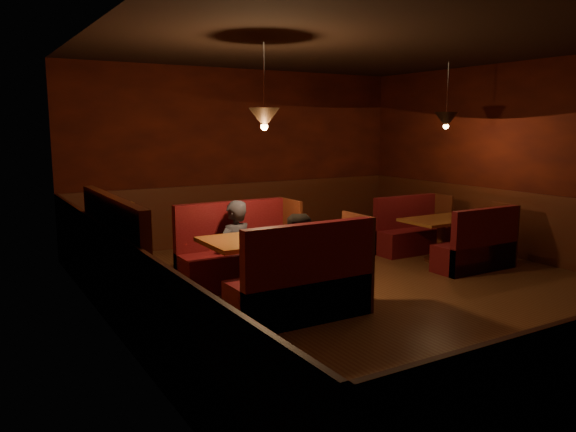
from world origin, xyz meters
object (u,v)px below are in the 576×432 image
second_bench_near (478,250)px  diner_b (303,247)px  main_bench_near (304,289)px  second_bench_far (411,234)px  main_table (266,251)px  main_bench_far (238,258)px  second_table (441,230)px  diner_a (235,230)px

second_bench_near → diner_b: size_ratio=0.87×
main_bench_near → second_bench_far: size_ratio=1.23×
main_table → main_bench_near: size_ratio=0.91×
main_table → second_bench_far: size_ratio=1.12×
main_bench_far → second_bench_far: 3.13m
main_bench_far → main_bench_near: 1.56m
main_bench_far → diner_b: (0.11, -1.35, 0.38)m
second_table → diner_b: bearing=-162.9°
second_bench_near → diner_a: bearing=162.9°
diner_a → second_bench_far: bearing=169.1°
main_bench_near → second_bench_near: 3.15m
main_bench_near → diner_a: size_ratio=1.06×
main_table → second_table: size_ratio=1.23×
second_bench_far → second_bench_near: size_ratio=1.00×
main_bench_far → main_bench_near: bearing=-90.0°
main_bench_far → second_bench_far: main_bench_far is taller
main_table → second_table: (3.11, 0.35, -0.10)m
main_bench_far → diner_a: (-0.09, -0.10, 0.39)m
main_table → second_bench_near: size_ratio=1.12×
main_bench_near → diner_b: size_ratio=1.07×
diner_a → second_bench_near: bearing=145.8°
diner_a → diner_b: 1.26m
second_bench_far → diner_a: (-3.21, -0.34, 0.43)m
second_table → second_bench_far: 0.69m
main_table → second_bench_far: bearing=18.0°
diner_b → second_bench_far: bearing=30.9°
second_bench_far → second_bench_near: same height
second_table → diner_a: size_ratio=0.78×
main_table → diner_a: bearing=96.0°
second_bench_far → diner_b: size_ratio=0.87×
second_table → diner_b: diner_b is taller
main_bench_far → diner_a: bearing=-129.6°
second_table → second_bench_far: second_bench_far is taller
diner_b → main_bench_far: bearing=97.9°
second_bench_near → diner_b: 3.05m
main_bench_near → diner_b: bearing=62.7°
main_table → main_bench_near: main_bench_near is taller
second_table → diner_a: (-3.18, 0.32, 0.25)m
second_bench_near → main_bench_near: bearing=-171.5°
main_bench_far → second_bench_near: size_ratio=1.23×
second_bench_far → diner_b: 3.43m
main_bench_far → main_table: bearing=-91.1°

